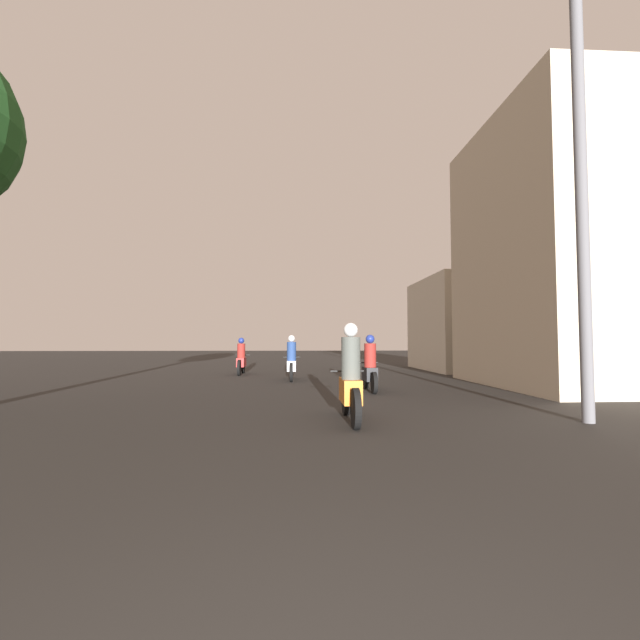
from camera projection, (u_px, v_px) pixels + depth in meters
motorcycle_orange at (350, 382)px, 7.22m from camera, size 0.60×1.93×1.66m
motorcycle_black at (370, 368)px, 11.62m from camera, size 0.60×1.87×1.53m
motorcycle_silver at (291, 362)px, 14.93m from camera, size 0.60×2.12×1.56m
motorcycle_red at (241, 360)px, 17.38m from camera, size 0.60×1.96×1.49m
building_right_near at (562, 252)px, 12.97m from camera, size 4.49×6.41×8.10m
building_right_far at (466, 324)px, 20.25m from camera, size 4.04×5.79×4.30m
utility_pole_near at (581, 175)px, 7.29m from camera, size 1.60×0.20×8.03m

